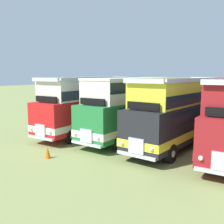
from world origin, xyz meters
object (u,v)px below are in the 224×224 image
object	(u,v)px
bus_first_in_row	(94,103)
bus_third_in_row	(181,110)
bus_second_in_row	(134,105)
cone_mid_row	(48,152)

from	to	relation	value
bus_first_in_row	bus_third_in_row	size ratio (longest dim) A/B	1.06
bus_second_in_row	cone_mid_row	bearing A→B (deg)	-100.47
bus_third_in_row	cone_mid_row	xyz separation A→B (m)	(-5.11, -7.11, -2.02)
bus_first_in_row	bus_second_in_row	xyz separation A→B (m)	(3.75, 0.18, 0.11)
bus_first_in_row	bus_second_in_row	bearing A→B (deg)	2.74
bus_first_in_row	bus_second_in_row	distance (m)	3.75
cone_mid_row	bus_third_in_row	bearing A→B (deg)	54.31
cone_mid_row	bus_first_in_row	bearing A→B (deg)	108.36
bus_third_in_row	bus_first_in_row	bearing A→B (deg)	179.40
bus_second_in_row	cone_mid_row	size ratio (longest dim) A/B	15.81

